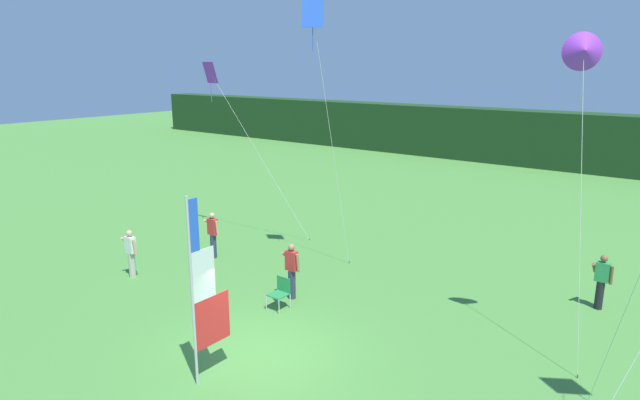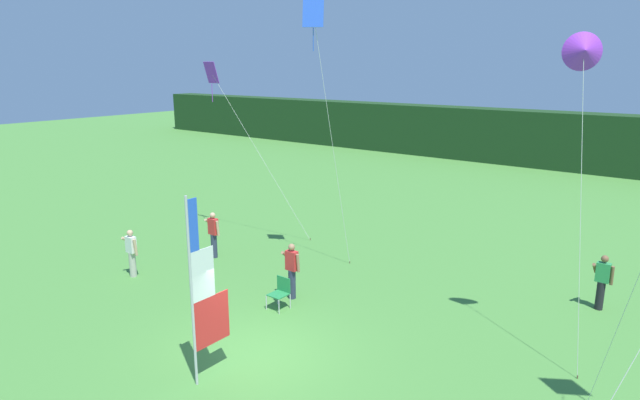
% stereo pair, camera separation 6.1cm
% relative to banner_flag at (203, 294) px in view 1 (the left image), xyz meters
% --- Properties ---
extents(ground_plane, '(120.00, 120.00, 0.00)m').
position_rel_banner_flag_xyz_m(ground_plane, '(0.14, 1.37, -2.02)').
color(ground_plane, '#478438').
extents(distant_treeline, '(80.00, 2.40, 3.74)m').
position_rel_banner_flag_xyz_m(distant_treeline, '(0.14, 31.30, -0.15)').
color(distant_treeline, '#193819').
rests_on(distant_treeline, ground).
extents(banner_flag, '(0.06, 1.03, 4.22)m').
position_rel_banner_flag_xyz_m(banner_flag, '(0.00, 0.00, 0.00)').
color(banner_flag, '#B7B7BC').
rests_on(banner_flag, ground).
extents(person_near_banner, '(0.55, 0.48, 1.70)m').
position_rel_banner_flag_xyz_m(person_near_banner, '(-1.28, 4.40, -1.12)').
color(person_near_banner, '#2D334C').
rests_on(person_near_banner, ground).
extents(person_mid_field, '(0.55, 0.48, 1.68)m').
position_rel_banner_flag_xyz_m(person_mid_field, '(-5.80, 5.38, -1.13)').
color(person_mid_field, '#2D334C').
rests_on(person_mid_field, ground).
extents(person_far_left, '(0.55, 0.48, 1.61)m').
position_rel_banner_flag_xyz_m(person_far_left, '(6.12, 9.15, -1.17)').
color(person_far_left, black).
rests_on(person_far_left, ground).
extents(person_far_right, '(0.55, 0.48, 1.59)m').
position_rel_banner_flag_xyz_m(person_far_right, '(-6.52, 2.52, -1.18)').
color(person_far_right, '#B7B2A3').
rests_on(person_far_right, ground).
extents(folding_chair, '(0.51, 0.51, 0.89)m').
position_rel_banner_flag_xyz_m(folding_chair, '(-1.12, 3.70, -1.51)').
color(folding_chair, '#BCBCC1').
rests_on(folding_chair, ground).
extents(kite_blue_diamond_1, '(1.11, 1.33, 8.77)m').
position_rel_banner_flag_xyz_m(kite_blue_diamond_1, '(-2.30, 6.84, 5.86)').
color(kite_blue_diamond_1, brown).
rests_on(kite_blue_diamond_1, ground).
extents(kite_purple_delta_3, '(1.25, 1.09, 7.46)m').
position_rel_banner_flag_xyz_m(kite_purple_delta_3, '(5.72, 5.74, 4.99)').
color(kite_purple_delta_3, brown).
rests_on(kite_purple_delta_3, ground).
extents(kite_purple_diamond_4, '(3.90, 1.72, 6.88)m').
position_rel_banner_flag_xyz_m(kite_purple_diamond_4, '(-7.69, 7.54, 4.08)').
color(kite_purple_diamond_4, brown).
rests_on(kite_purple_diamond_4, ground).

